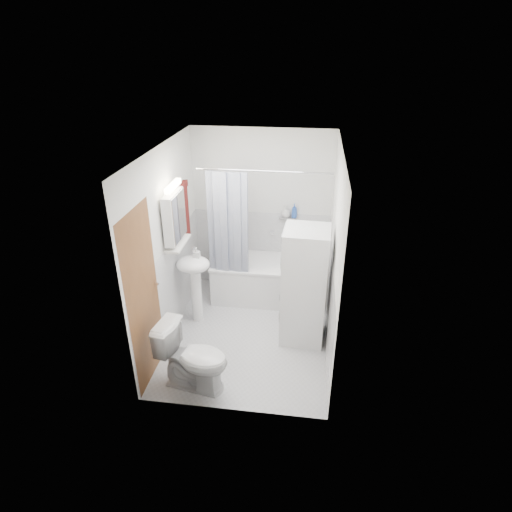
# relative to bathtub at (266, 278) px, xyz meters

# --- Properties ---
(floor) EXTENTS (2.60, 2.60, 0.00)m
(floor) POSITION_rel_bathtub_xyz_m (-0.11, -0.92, -0.32)
(floor) COLOR #B5B5BA
(floor) RESTS_ON ground
(room_walls) EXTENTS (2.60, 2.60, 2.60)m
(room_walls) POSITION_rel_bathtub_xyz_m (-0.11, -0.92, 1.16)
(room_walls) COLOR white
(room_walls) RESTS_ON ground
(wainscot) EXTENTS (1.98, 2.58, 2.58)m
(wainscot) POSITION_rel_bathtub_xyz_m (-0.11, -0.63, 0.28)
(wainscot) COLOR white
(wainscot) RESTS_ON ground
(door) EXTENTS (0.05, 2.00, 2.00)m
(door) POSITION_rel_bathtub_xyz_m (-1.06, -1.47, 0.68)
(door) COLOR brown
(door) RESTS_ON ground
(bathtub) EXTENTS (1.53, 0.72, 0.58)m
(bathtub) POSITION_rel_bathtub_xyz_m (0.00, 0.00, 0.00)
(bathtub) COLOR white
(bathtub) RESTS_ON ground
(tub_spout) EXTENTS (0.04, 0.12, 0.04)m
(tub_spout) POSITION_rel_bathtub_xyz_m (0.20, 0.33, 0.58)
(tub_spout) COLOR silver
(tub_spout) RESTS_ON room_walls
(curtain_rod) EXTENTS (1.71, 0.02, 0.02)m
(curtain_rod) POSITION_rel_bathtub_xyz_m (0.00, -0.30, 1.68)
(curtain_rod) COLOR silver
(curtain_rod) RESTS_ON room_walls
(shower_curtain) EXTENTS (0.55, 0.02, 1.45)m
(shower_curtain) POSITION_rel_bathtub_xyz_m (-0.48, -0.30, 0.93)
(shower_curtain) COLOR #131E44
(shower_curtain) RESTS_ON curtain_rod
(sink) EXTENTS (0.44, 0.37, 1.04)m
(sink) POSITION_rel_bathtub_xyz_m (-0.87, -0.70, 0.38)
(sink) COLOR white
(sink) RESTS_ON ground
(medicine_cabinet) EXTENTS (0.13, 0.50, 0.71)m
(medicine_cabinet) POSITION_rel_bathtub_xyz_m (-1.02, -0.82, 1.24)
(medicine_cabinet) COLOR white
(medicine_cabinet) RESTS_ON room_walls
(shelf) EXTENTS (0.18, 0.54, 0.02)m
(shelf) POSITION_rel_bathtub_xyz_m (-1.00, -0.82, 0.88)
(shelf) COLOR silver
(shelf) RESTS_ON room_walls
(shower_caddy) EXTENTS (0.22, 0.06, 0.02)m
(shower_caddy) POSITION_rel_bathtub_xyz_m (0.25, 0.32, 0.83)
(shower_caddy) COLOR silver
(shower_caddy) RESTS_ON room_walls
(towel) EXTENTS (0.07, 0.32, 0.78)m
(towel) POSITION_rel_bathtub_xyz_m (-1.05, -0.36, 1.13)
(towel) COLOR #501315
(towel) RESTS_ON room_walls
(washer_dryer) EXTENTS (0.56, 0.55, 1.50)m
(washer_dryer) POSITION_rel_bathtub_xyz_m (0.57, -0.88, 0.43)
(washer_dryer) COLOR white
(washer_dryer) RESTS_ON ground
(toilet) EXTENTS (0.84, 0.56, 0.76)m
(toilet) POSITION_rel_bathtub_xyz_m (-0.56, -1.92, 0.06)
(toilet) COLOR white
(toilet) RESTS_ON ground
(soap_pump) EXTENTS (0.08, 0.17, 0.08)m
(soap_pump) POSITION_rel_bathtub_xyz_m (-0.82, -0.67, 0.63)
(soap_pump) COLOR gray
(soap_pump) RESTS_ON sink
(shelf_bottle) EXTENTS (0.07, 0.18, 0.07)m
(shelf_bottle) POSITION_rel_bathtub_xyz_m (-1.00, -0.97, 0.93)
(shelf_bottle) COLOR gray
(shelf_bottle) RESTS_ON shelf
(shelf_cup) EXTENTS (0.10, 0.09, 0.10)m
(shelf_cup) POSITION_rel_bathtub_xyz_m (-1.00, -0.70, 0.94)
(shelf_cup) COLOR gray
(shelf_cup) RESTS_ON shelf
(shampoo_a) EXTENTS (0.13, 0.17, 0.13)m
(shampoo_a) POSITION_rel_bathtub_xyz_m (0.24, 0.32, 0.90)
(shampoo_a) COLOR gray
(shampoo_a) RESTS_ON shower_caddy
(shampoo_b) EXTENTS (0.08, 0.21, 0.08)m
(shampoo_b) POSITION_rel_bathtub_xyz_m (0.36, 0.32, 0.88)
(shampoo_b) COLOR #2B52AD
(shampoo_b) RESTS_ON shower_caddy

